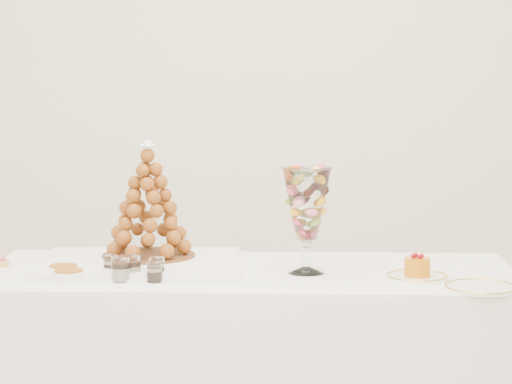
{
  "coord_description": "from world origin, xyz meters",
  "views": [
    {
      "loc": [
        0.27,
        -2.9,
        1.31
      ],
      "look_at": [
        0.09,
        0.22,
        0.94
      ],
      "focal_mm": 70.0,
      "sensor_mm": 36.0,
      "label": 1
    }
  ],
  "objects": [
    {
      "name": "cake_plate",
      "position": [
        0.6,
        0.22,
        0.67
      ],
      "size": [
        0.2,
        0.2,
        0.01
      ],
      "primitive_type": "cylinder",
      "color": "white",
      "rests_on": "buffet_table"
    },
    {
      "name": "verrine_d",
      "position": [
        -0.33,
        0.13,
        0.71
      ],
      "size": [
        0.07,
        0.07,
        0.08
      ],
      "primitive_type": "cylinder",
      "rotation": [
        0.0,
        0.0,
        0.32
      ],
      "color": "white",
      "rests_on": "buffet_table"
    },
    {
      "name": "verrine_e",
      "position": [
        -0.22,
        0.12,
        0.7
      ],
      "size": [
        0.06,
        0.06,
        0.06
      ],
      "primitive_type": "cylinder",
      "rotation": [
        0.0,
        0.0,
        0.32
      ],
      "color": "white",
      "rests_on": "buffet_table"
    },
    {
      "name": "verrine_a",
      "position": [
        -0.38,
        0.23,
        0.7
      ],
      "size": [
        0.06,
        0.06,
        0.06
      ],
      "primitive_type": "cylinder",
      "rotation": [
        0.0,
        0.0,
        0.26
      ],
      "color": "white",
      "rests_on": "buffet_table"
    },
    {
      "name": "ramekin_front",
      "position": [
        -0.49,
        0.12,
        0.69
      ],
      "size": [
        0.1,
        0.1,
        0.03
      ],
      "primitive_type": "cylinder",
      "color": "white",
      "rests_on": "buffet_table"
    },
    {
      "name": "lace_tray",
      "position": [
        -0.31,
        0.37,
        0.68
      ],
      "size": [
        0.7,
        0.55,
        0.02
      ],
      "primitive_type": "cube",
      "rotation": [
        0.0,
        0.0,
        0.08
      ],
      "color": "white",
      "rests_on": "buffet_table"
    },
    {
      "name": "ramekin_back",
      "position": [
        -0.53,
        0.2,
        0.69
      ],
      "size": [
        0.1,
        0.1,
        0.03
      ],
      "primitive_type": "cylinder",
      "color": "white",
      "rests_on": "buffet_table"
    },
    {
      "name": "spare_plate",
      "position": [
        0.77,
        0.07,
        0.67
      ],
      "size": [
        0.22,
        0.22,
        0.01
      ],
      "primitive_type": "cylinder",
      "color": "white",
      "rests_on": "buffet_table"
    },
    {
      "name": "mousse_cake",
      "position": [
        0.6,
        0.22,
        0.71
      ],
      "size": [
        0.08,
        0.08,
        0.07
      ],
      "color": "#CD7209",
      "rests_on": "cake_plate"
    },
    {
      "name": "croquembouche",
      "position": [
        -0.29,
        0.44,
        0.89
      ],
      "size": [
        0.32,
        0.32,
        0.4
      ],
      "rotation": [
        0.0,
        0.0,
        -0.15
      ],
      "color": "brown",
      "rests_on": "lace_tray"
    },
    {
      "name": "buffet_table",
      "position": [
        0.06,
        0.32,
        0.33
      ],
      "size": [
        1.78,
        0.74,
        0.67
      ],
      "rotation": [
        0.0,
        0.0,
        0.02
      ],
      "color": "white",
      "rests_on": "ground"
    },
    {
      "name": "verrine_b",
      "position": [
        -0.3,
        0.18,
        0.71
      ],
      "size": [
        0.05,
        0.05,
        0.07
      ],
      "primitive_type": "cylinder",
      "rotation": [
        0.0,
        0.0,
        0.03
      ],
      "color": "white",
      "rests_on": "buffet_table"
    },
    {
      "name": "verrine_c",
      "position": [
        -0.22,
        0.18,
        0.7
      ],
      "size": [
        0.05,
        0.05,
        0.07
      ],
      "primitive_type": "cylinder",
      "rotation": [
        0.0,
        0.0,
        0.09
      ],
      "color": "white",
      "rests_on": "buffet_table"
    },
    {
      "name": "macaron_vase",
      "position": [
        0.25,
        0.29,
        0.89
      ],
      "size": [
        0.16,
        0.16,
        0.34
      ],
      "color": "white",
      "rests_on": "buffet_table"
    }
  ]
}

